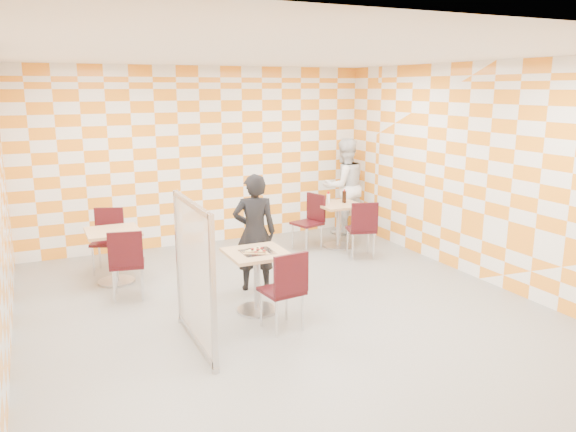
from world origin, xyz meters
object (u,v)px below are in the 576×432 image
(main_table, at_px, (257,271))
(man_white, at_px, (344,186))
(chair_main_front, at_px, (286,285))
(partition, at_px, (194,274))
(chair_empty_near, at_px, (127,259))
(empty_table, at_px, (114,247))
(chair_empty_far, at_px, (108,234))
(second_table, at_px, (339,218))
(soda_bottle, at_px, (344,197))
(sport_bottle, at_px, (328,198))
(man_dark, at_px, (255,232))
(chair_second_front, at_px, (363,225))
(chair_second_side, at_px, (311,217))

(main_table, relative_size, man_white, 0.43)
(chair_main_front, distance_m, partition, 1.03)
(chair_empty_near, height_order, man_white, man_white)
(empty_table, height_order, partition, partition)
(chair_empty_far, bearing_deg, second_table, -5.27)
(soda_bottle, bearing_deg, empty_table, -175.56)
(main_table, relative_size, chair_empty_far, 0.81)
(empty_table, distance_m, partition, 2.43)
(second_table, distance_m, man_white, 1.04)
(second_table, xyz_separation_m, chair_empty_far, (-3.69, 0.34, 0.04))
(chair_empty_near, xyz_separation_m, man_white, (4.20, 1.81, 0.33))
(chair_main_front, bearing_deg, partition, 174.78)
(second_table, relative_size, empty_table, 1.00)
(second_table, relative_size, chair_empty_near, 0.81)
(sport_bottle, bearing_deg, partition, -138.24)
(partition, bearing_deg, second_table, 39.31)
(main_table, bearing_deg, soda_bottle, 40.74)
(second_table, bearing_deg, sport_bottle, 140.92)
(empty_table, bearing_deg, chair_empty_near, -86.22)
(second_table, xyz_separation_m, chair_main_front, (-2.21, -2.72, 0.04))
(main_table, relative_size, empty_table, 1.00)
(chair_empty_far, distance_m, man_dark, 2.35)
(chair_second_front, distance_m, sport_bottle, 0.92)
(chair_second_side, distance_m, man_dark, 2.11)
(chair_empty_near, bearing_deg, chair_main_front, -50.07)
(chair_second_front, relative_size, partition, 0.60)
(second_table, xyz_separation_m, chair_empty_near, (-3.64, -1.01, 0.04))
(empty_table, distance_m, chair_second_front, 3.73)
(second_table, xyz_separation_m, sport_bottle, (-0.14, 0.11, 0.33))
(empty_table, distance_m, soda_bottle, 3.84)
(partition, bearing_deg, chair_second_front, 30.34)
(main_table, xyz_separation_m, second_table, (2.29, 2.04, 0.00))
(chair_second_front, relative_size, man_dark, 0.59)
(partition, height_order, sport_bottle, partition)
(main_table, distance_m, soda_bottle, 3.20)
(chair_empty_far, height_order, partition, partition)
(chair_empty_far, bearing_deg, soda_bottle, -4.53)
(empty_table, bearing_deg, man_dark, -32.13)
(chair_second_side, relative_size, man_dark, 0.59)
(chair_second_front, relative_size, chair_second_side, 1.00)
(chair_second_front, xyz_separation_m, chair_empty_far, (-3.69, 1.09, 0.00))
(second_table, distance_m, chair_second_front, 0.75)
(main_table, distance_m, chair_second_side, 2.81)
(empty_table, xyz_separation_m, soda_bottle, (3.82, 0.30, 0.34))
(chair_second_side, bearing_deg, chair_second_front, -60.90)
(chair_second_front, relative_size, chair_empty_near, 1.00)
(partition, relative_size, soda_bottle, 6.74)
(empty_table, bearing_deg, chair_main_front, -59.01)
(chair_main_front, bearing_deg, sport_bottle, 53.76)
(partition, distance_m, soda_bottle, 4.27)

